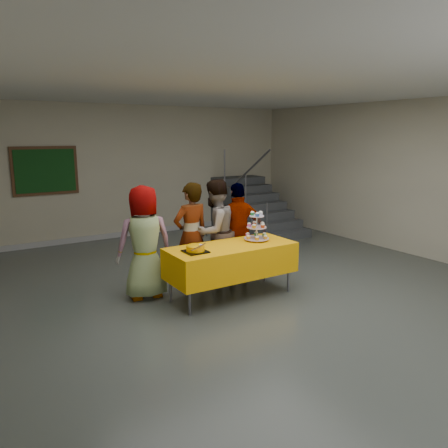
% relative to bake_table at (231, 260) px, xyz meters
% --- Properties ---
extents(room_shell, '(10.00, 10.04, 3.02)m').
position_rel_bake_table_xyz_m(room_shell, '(0.28, -0.42, 1.57)').
color(room_shell, '#4C514C').
rests_on(room_shell, ground).
extents(bake_table, '(1.88, 0.78, 0.77)m').
position_rel_bake_table_xyz_m(bake_table, '(0.00, 0.00, 0.00)').
color(bake_table, '#595960').
rests_on(bake_table, ground).
extents(cupcake_stand, '(0.38, 0.38, 0.44)m').
position_rel_bake_table_xyz_m(cupcake_stand, '(0.49, 0.06, 0.38)').
color(cupcake_stand, silver).
rests_on(cupcake_stand, bake_table).
extents(bear_cake, '(0.32, 0.36, 0.12)m').
position_rel_bake_table_xyz_m(bear_cake, '(-0.61, -0.05, 0.27)').
color(bear_cake, black).
rests_on(bear_cake, bake_table).
extents(schoolchild_a, '(0.86, 0.62, 1.65)m').
position_rel_bake_table_xyz_m(schoolchild_a, '(-1.07, 0.64, 0.27)').
color(schoolchild_a, slate).
rests_on(schoolchild_a, ground).
extents(schoolchild_b, '(0.63, 0.44, 1.64)m').
position_rel_bake_table_xyz_m(schoolchild_b, '(-0.30, 0.66, 0.26)').
color(schoolchild_b, slate).
rests_on(schoolchild_b, ground).
extents(schoolchild_c, '(0.94, 0.82, 1.65)m').
position_rel_bake_table_xyz_m(schoolchild_c, '(0.14, 0.70, 0.27)').
color(schoolchild_c, slate).
rests_on(schoolchild_c, ground).
extents(schoolchild_d, '(1.00, 0.63, 1.58)m').
position_rel_bake_table_xyz_m(schoolchild_d, '(0.55, 0.63, 0.23)').
color(schoolchild_d, slate).
rests_on(schoolchild_d, ground).
extents(staircase, '(1.30, 2.40, 2.04)m').
position_rel_bake_table_xyz_m(staircase, '(2.98, 3.69, -0.07)').
color(staircase, '#424447').
rests_on(staircase, ground).
extents(noticeboard, '(1.30, 0.05, 1.00)m').
position_rel_bake_table_xyz_m(noticeboard, '(-1.64, 4.52, 1.04)').
color(noticeboard, '#472B16').
rests_on(noticeboard, ground).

